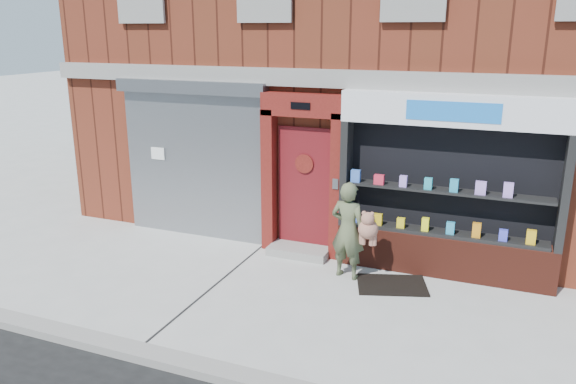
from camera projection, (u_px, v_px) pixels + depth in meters
The scene contains 8 objects.
ground at pixel (306, 302), 8.41m from camera, with size 80.00×80.00×0.00m, color #9E9E99.
curb at pixel (241, 378), 6.48m from camera, with size 60.00×0.30×0.12m, color gray.
building at pixel (399, 27), 12.64m from camera, with size 12.00×8.16×8.00m.
shutter_bay at pixel (194, 150), 10.73m from camera, with size 3.10×0.30×3.04m.
red_door_bay at pixel (303, 175), 9.94m from camera, with size 1.52×0.58×2.90m.
pharmacy_bay at pixel (447, 195), 9.02m from camera, with size 3.50×0.41×3.00m.
woman at pixel (350, 230), 9.06m from camera, with size 0.83×0.49×1.62m.
doormat at pixel (392, 285), 8.96m from camera, with size 1.08×0.76×0.03m, color black.
Camera 1 is at (2.60, -7.17, 3.93)m, focal length 35.00 mm.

